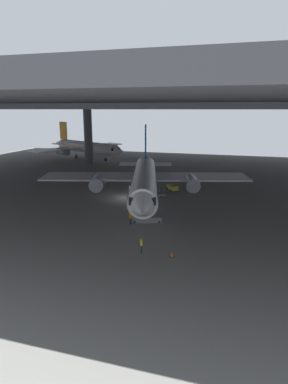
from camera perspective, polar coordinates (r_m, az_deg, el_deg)
ground_plane at (r=51.28m, az=-2.58°, el=-1.05°), size 110.00×110.00×0.00m
hangar_structure at (r=62.72m, az=1.50°, el=15.17°), size 121.00×99.00×15.22m
airplane_main at (r=48.99m, az=0.09°, el=2.20°), size 32.48×32.93×10.61m
boarding_stairs at (r=40.64m, az=0.60°, el=-4.06°), size 4.25×2.43×4.48m
crew_worker_near_nose at (r=31.89m, az=-0.45°, el=-8.84°), size 0.31×0.53×1.64m
crew_worker_by_stairs at (r=39.55m, az=-2.28°, el=-4.30°), size 0.35×0.51×1.58m
airplane_distant at (r=94.08m, az=-9.95°, el=7.58°), size 28.03×28.17×9.66m
traffic_cone_orange at (r=31.49m, az=4.80°, el=-10.48°), size 0.36×0.36×0.60m
baggage_tug at (r=55.99m, az=4.89°, el=0.76°), size 2.25×2.49×0.90m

